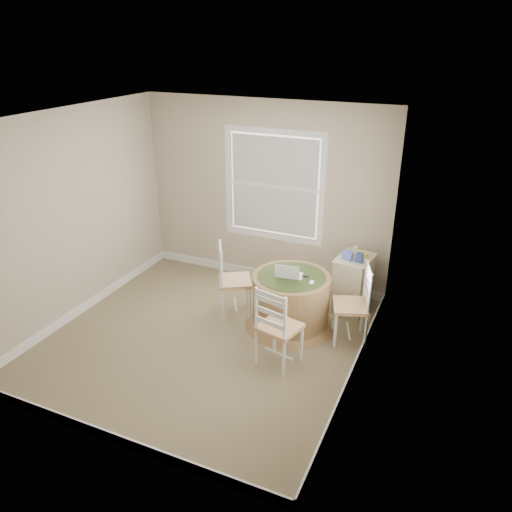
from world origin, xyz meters
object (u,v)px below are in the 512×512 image
at_px(corner_chest, 353,283).
at_px(laptop, 289,274).
at_px(chair_left, 235,280).
at_px(chair_right, 351,305).
at_px(chair_near, 279,326).
at_px(round_table, 291,299).

bearing_deg(corner_chest, laptop, -123.14).
relative_size(chair_left, chair_right, 1.00).
bearing_deg(chair_near, chair_left, -27.20).
relative_size(round_table, chair_right, 1.20).
height_order(chair_left, corner_chest, chair_left).
relative_size(chair_left, laptop, 2.91).
xyz_separation_m(round_table, chair_near, (0.16, -0.80, 0.10)).
xyz_separation_m(round_table, laptop, (-0.03, -0.02, 0.34)).
bearing_deg(round_table, chair_left, 172.78).
relative_size(chair_right, laptop, 2.91).
bearing_deg(chair_left, corner_chest, -91.64).
bearing_deg(chair_near, laptop, -63.01).
relative_size(chair_left, chair_near, 1.00).
relative_size(round_table, chair_left, 1.20).
xyz_separation_m(chair_left, corner_chest, (1.36, 0.73, -0.10)).
height_order(round_table, laptop, laptop).
height_order(round_table, chair_near, chair_near).
bearing_deg(corner_chest, chair_near, -99.09).
distance_m(chair_near, chair_right, 0.96).
bearing_deg(chair_near, corner_chest, -92.78).
bearing_deg(corner_chest, chair_left, -144.76).
bearing_deg(chair_near, chair_right, -114.46).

